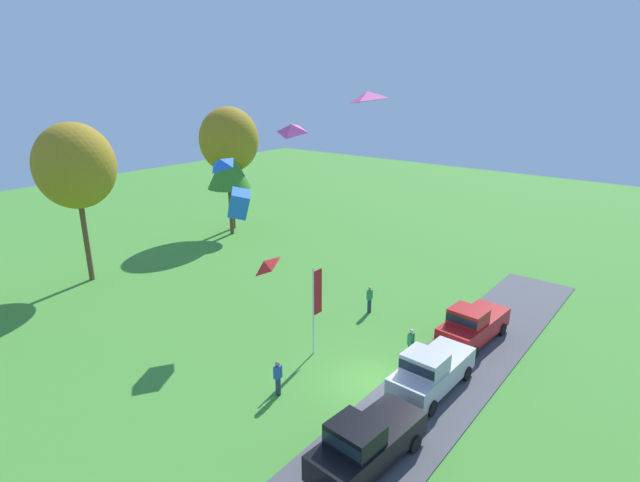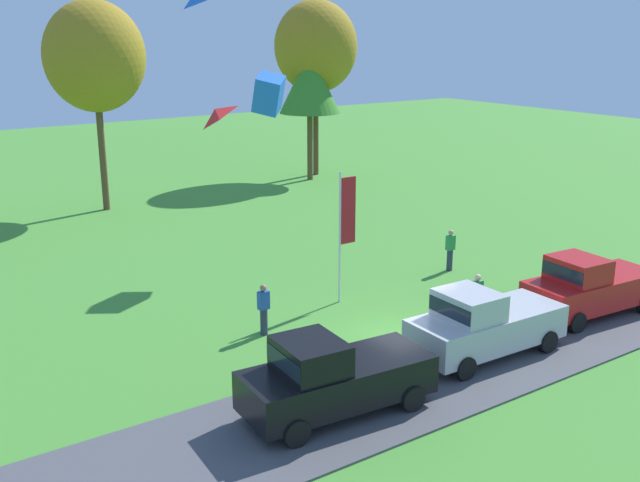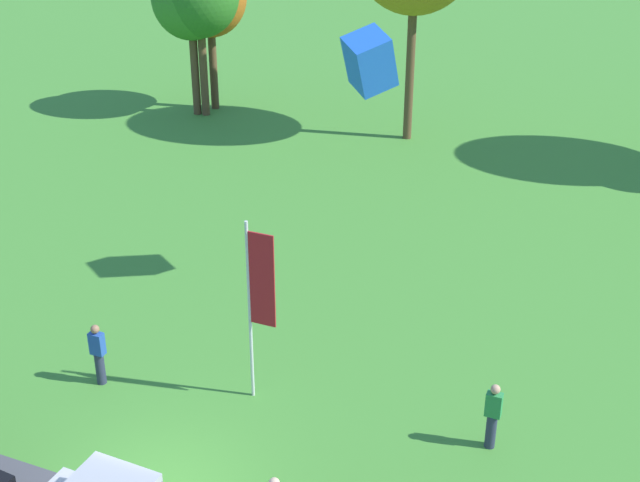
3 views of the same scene
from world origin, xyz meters
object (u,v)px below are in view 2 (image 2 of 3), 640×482
object	(u,v)px
flag_banner	(345,220)
kite_box_high_left	(269,94)
tree_far_left	(95,57)
car_pickup_far_end	(482,323)
car_pickup_by_flagpole	(331,376)
person_watching_sky	(264,309)
person_beside_suv	(477,298)
tree_far_right	(310,83)
tree_lone_near	(316,47)
person_on_lawn	(450,250)
car_pickup_near_entrance	(588,286)
kite_diamond_mid_center	(215,114)

from	to	relation	value
flag_banner	kite_box_high_left	world-z (taller)	kite_box_high_left
tree_far_left	kite_box_high_left	distance (m)	13.13
tree_far_left	flag_banner	bearing A→B (deg)	-83.10
car_pickup_far_end	tree_far_left	xyz separation A→B (m)	(-2.75, 24.94, 6.98)
car_pickup_by_flagpole	person_watching_sky	xyz separation A→B (m)	(1.27, 5.51, -0.23)
person_beside_suv	kite_box_high_left	world-z (taller)	kite_box_high_left
tree_far_right	tree_lone_near	distance (m)	2.78
person_on_lawn	person_beside_suv	world-z (taller)	same
person_beside_suv	tree_far_left	world-z (taller)	tree_far_left
car_pickup_near_entrance	tree_far_right	bearing A→B (deg)	77.55
car_pickup_near_entrance	person_on_lawn	xyz separation A→B (m)	(-0.31, 6.32, -0.23)
car_pickup_by_flagpole	tree_far_right	bearing A→B (deg)	57.00
kite_box_high_left	kite_diamond_mid_center	world-z (taller)	kite_box_high_left
car_pickup_by_flagpole	person_on_lawn	world-z (taller)	car_pickup_by_flagpole
kite_diamond_mid_center	person_on_lawn	bearing A→B (deg)	14.79
tree_lone_near	kite_box_high_left	distance (m)	19.11
person_on_lawn	kite_box_high_left	world-z (taller)	kite_box_high_left
flag_banner	person_on_lawn	bearing A→B (deg)	3.81
car_pickup_far_end	person_watching_sky	xyz separation A→B (m)	(-4.48, 5.21, -0.23)
car_pickup_near_entrance	kite_diamond_mid_center	bearing A→B (deg)	165.53
person_watching_sky	tree_far_right	xyz separation A→B (m)	(15.48, 20.29, 5.32)
car_pickup_by_flagpole	kite_diamond_mid_center	distance (m)	7.40
tree_far_right	kite_diamond_mid_center	world-z (taller)	tree_far_right
car_pickup_by_flagpole	kite_diamond_mid_center	bearing A→B (deg)	106.10
person_watching_sky	person_beside_suv	distance (m)	7.12
car_pickup_by_flagpole	tree_lone_near	world-z (taller)	tree_lone_near
person_on_lawn	tree_far_right	bearing A→B (deg)	72.72
person_on_lawn	kite_diamond_mid_center	bearing A→B (deg)	-165.21
car_pickup_by_flagpole	car_pickup_near_entrance	world-z (taller)	same
car_pickup_by_flagpole	kite_box_high_left	bearing A→B (deg)	65.17
tree_far_left	person_beside_suv	bearing A→B (deg)	-78.55
car_pickup_far_end	kite_box_high_left	xyz separation A→B (m)	(0.01, 12.16, 5.87)
person_beside_suv	tree_far_left	size ratio (longest dim) A/B	0.16
car_pickup_by_flagpole	car_pickup_far_end	distance (m)	5.76
tree_far_left	flag_banner	world-z (taller)	tree_far_left
tree_far_right	flag_banner	world-z (taller)	tree_far_right
person_beside_suv	kite_diamond_mid_center	xyz separation A→B (m)	(-8.73, 1.41, 6.52)
person_beside_suv	tree_far_right	bearing A→B (deg)	68.79
tree_far_left	tree_far_right	distance (m)	13.89
car_pickup_by_flagpole	flag_banner	size ratio (longest dim) A/B	1.07
car_pickup_by_flagpole	person_on_lawn	size ratio (longest dim) A/B	3.00
person_watching_sky	car_pickup_by_flagpole	bearing A→B (deg)	-103.04
person_on_lawn	person_watching_sky	bearing A→B (deg)	-171.72
person_on_lawn	kite_box_high_left	xyz separation A→B (m)	(-5.11, 5.55, 6.10)
tree_far_right	kite_box_high_left	size ratio (longest dim) A/B	5.68
person_watching_sky	flag_banner	world-z (taller)	flag_banner
car_pickup_by_flagpole	person_watching_sky	world-z (taller)	car_pickup_by_flagpole
car_pickup_far_end	person_beside_suv	distance (m)	2.79
person_watching_sky	kite_diamond_mid_center	world-z (taller)	kite_diamond_mid_center
car_pickup_near_entrance	person_on_lawn	size ratio (longest dim) A/B	3.00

